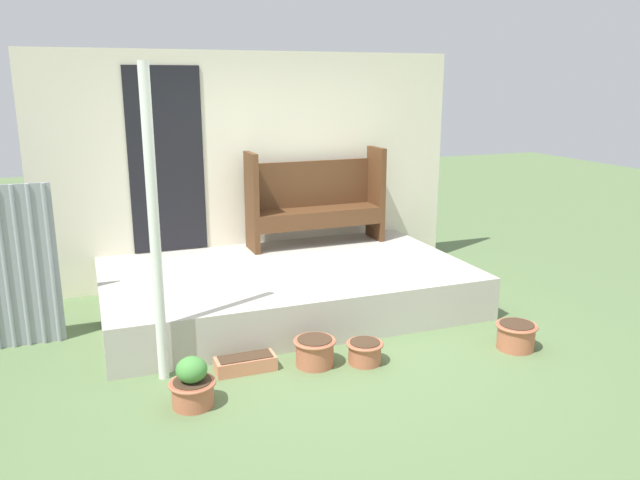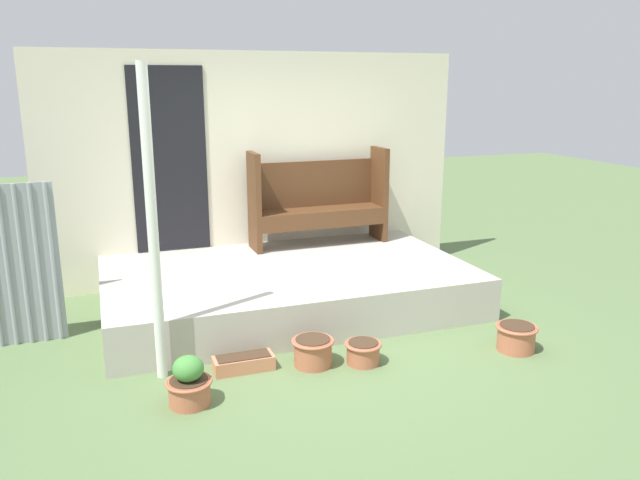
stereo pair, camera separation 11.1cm
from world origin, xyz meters
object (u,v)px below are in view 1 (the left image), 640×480
flower_pot_left (192,385)px  flower_pot_right (365,351)px  flower_pot_middle (315,351)px  flower_pot_far_right (516,335)px  bench (315,198)px  planter_box_rect (245,363)px  support_post (154,229)px

flower_pot_left → flower_pot_right: 1.47m
flower_pot_middle → flower_pot_far_right: bearing=-10.2°
flower_pot_middle → flower_pot_far_right: flower_pot_middle is taller
bench → planter_box_rect: bearing=-124.3°
bench → flower_pot_middle: bench is taller
support_post → flower_pot_left: size_ratio=6.45×
flower_pot_far_right → flower_pot_right: bearing=171.2°
bench → flower_pot_right: bearing=-101.2°
bench → flower_pot_right: (-0.42, -2.31, -0.86)m
flower_pot_left → flower_pot_right: size_ratio=1.20×
flower_pot_right → flower_pot_far_right: flower_pot_far_right is taller
support_post → flower_pot_middle: support_post is taller
bench → flower_pot_far_right: (0.93, -2.52, -0.84)m
flower_pot_middle → flower_pot_far_right: size_ratio=0.97×
support_post → planter_box_rect: 1.31m
flower_pot_middle → flower_pot_far_right: 1.79m
support_post → planter_box_rect: bearing=-10.2°
bench → flower_pot_left: size_ratio=4.25×
support_post → bench: (2.02, 1.99, -0.24)m
flower_pot_far_right → planter_box_rect: flower_pot_far_right is taller
support_post → flower_pot_far_right: size_ratio=6.64×
flower_pot_right → flower_pot_far_right: (1.35, -0.21, 0.02)m
flower_pot_left → flower_pot_right: bearing=7.8°
flower_pot_left → flower_pot_right: (1.45, 0.20, -0.06)m
bench → planter_box_rect: size_ratio=3.27×
bench → flower_pot_far_right: bearing=-70.6°
flower_pot_far_right → planter_box_rect: 2.35m
bench → flower_pot_right: 2.50m
support_post → flower_pot_middle: (1.19, -0.22, -1.08)m
support_post → planter_box_rect: size_ratio=4.96×
flower_pot_middle → flower_pot_left: bearing=-163.8°
flower_pot_far_right → planter_box_rect: (-2.32, 0.42, -0.07)m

